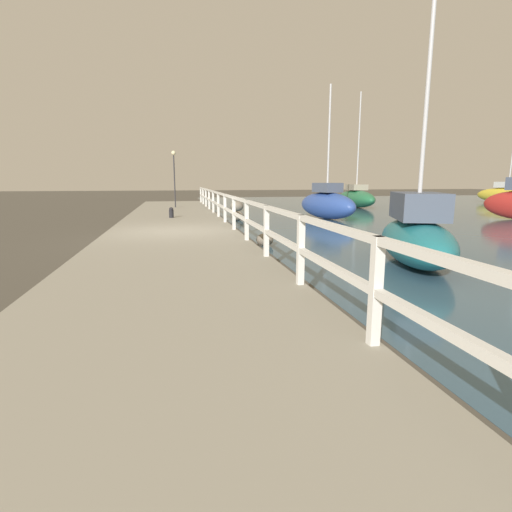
{
  "coord_description": "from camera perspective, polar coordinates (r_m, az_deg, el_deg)",
  "views": [
    {
      "loc": [
        0.09,
        -12.6,
        1.84
      ],
      "look_at": [
        2.11,
        -2.6,
        -0.11
      ],
      "focal_mm": 28.0,
      "sensor_mm": 36.0,
      "label": 1
    }
  ],
  "objects": [
    {
      "name": "sailboat_green",
      "position": [
        28.2,
        14.12,
        8.09
      ],
      "size": [
        1.82,
        5.57,
        7.45
      ],
      "rotation": [
        0.0,
        0.0,
        -0.07
      ],
      "color": "#236B42",
      "rests_on": "water_surface"
    },
    {
      "name": "sailboat_yellow",
      "position": [
        37.07,
        32.29,
        7.43
      ],
      "size": [
        1.57,
        5.81,
        5.42
      ],
      "rotation": [
        0.0,
        0.0,
        0.1
      ],
      "color": "gold",
      "rests_on": "water_surface"
    },
    {
      "name": "sailboat_blue",
      "position": [
        19.42,
        10.09,
        7.34
      ],
      "size": [
        2.18,
        4.29,
        6.08
      ],
      "rotation": [
        0.0,
        0.0,
        0.23
      ],
      "color": "#2D4C9E",
      "rests_on": "water_surface"
    },
    {
      "name": "boulder_far_strip",
      "position": [
        18.42,
        -2.67,
        5.76
      ],
      "size": [
        0.58,
        0.52,
        0.43
      ],
      "color": "slate",
      "rests_on": "ground"
    },
    {
      "name": "boulder_upstream",
      "position": [
        23.87,
        -2.76,
        7.12
      ],
      "size": [
        0.79,
        0.71,
        0.59
      ],
      "color": "slate",
      "rests_on": "ground"
    },
    {
      "name": "railing",
      "position": [
        12.76,
        -3.2,
        6.96
      ],
      "size": [
        0.1,
        32.5,
        1.06
      ],
      "color": "white",
      "rests_on": "dock_walkway"
    },
    {
      "name": "boulder_downstream",
      "position": [
        11.23,
        1.27,
        2.35
      ],
      "size": [
        0.48,
        0.43,
        0.36
      ],
      "color": "slate",
      "rests_on": "ground"
    },
    {
      "name": "dock_walkway",
      "position": [
        12.71,
        -11.76,
        2.9
      ],
      "size": [
        4.04,
        36.0,
        0.27
      ],
      "color": "gray",
      "rests_on": "ground"
    },
    {
      "name": "ground_plane",
      "position": [
        12.73,
        -11.74,
        2.3
      ],
      "size": [
        120.0,
        120.0,
        0.0
      ],
      "primitive_type": "plane",
      "color": "#4C473D"
    },
    {
      "name": "dock_lamp",
      "position": [
        23.75,
        -11.63,
        12.4
      ],
      "size": [
        0.25,
        0.25,
        3.19
      ],
      "color": "#2D2D33",
      "rests_on": "dock_walkway"
    },
    {
      "name": "mooring_bollard",
      "position": [
        17.24,
        -12.01,
        6.1
      ],
      "size": [
        0.19,
        0.19,
        0.44
      ],
      "color": "black",
      "rests_on": "dock_walkway"
    },
    {
      "name": "sailboat_teal",
      "position": [
        9.45,
        21.95,
        2.79
      ],
      "size": [
        2.62,
        4.13,
        7.13
      ],
      "rotation": [
        0.0,
        0.0,
        -0.36
      ],
      "color": "#1E707A",
      "rests_on": "water_surface"
    }
  ]
}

